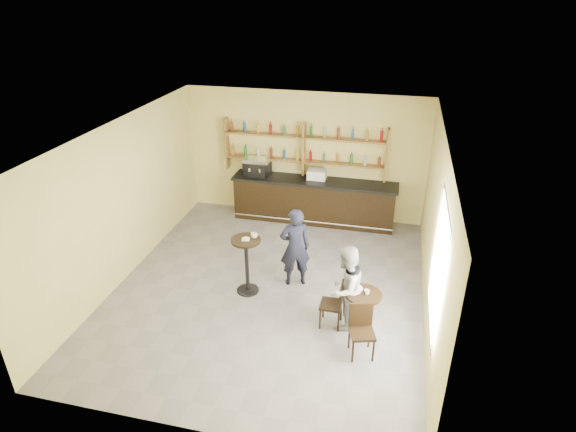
% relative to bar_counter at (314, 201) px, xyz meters
% --- Properties ---
extents(floor, '(7.00, 7.00, 0.00)m').
position_rel_bar_counter_xyz_m(floor, '(-0.32, -3.15, -0.55)').
color(floor, slate).
rests_on(floor, ground).
extents(ceiling, '(7.00, 7.00, 0.00)m').
position_rel_bar_counter_xyz_m(ceiling, '(-0.32, -3.15, 2.65)').
color(ceiling, white).
rests_on(ceiling, wall_back).
extents(wall_back, '(7.00, 0.00, 7.00)m').
position_rel_bar_counter_xyz_m(wall_back, '(-0.32, 0.35, 1.05)').
color(wall_back, '#DFD47F').
rests_on(wall_back, floor).
extents(wall_front, '(7.00, 0.00, 7.00)m').
position_rel_bar_counter_xyz_m(wall_front, '(-0.32, -6.65, 1.05)').
color(wall_front, '#DFD47F').
rests_on(wall_front, floor).
extents(wall_left, '(0.00, 7.00, 7.00)m').
position_rel_bar_counter_xyz_m(wall_left, '(-3.32, -3.15, 1.05)').
color(wall_left, '#DFD47F').
rests_on(wall_left, floor).
extents(wall_right, '(0.00, 7.00, 7.00)m').
position_rel_bar_counter_xyz_m(wall_right, '(2.68, -3.15, 1.05)').
color(wall_right, '#DFD47F').
rests_on(wall_right, floor).
extents(window_pane, '(0.00, 2.00, 2.00)m').
position_rel_bar_counter_xyz_m(window_pane, '(2.67, -4.35, 1.15)').
color(window_pane, white).
rests_on(window_pane, wall_right).
extents(window_frame, '(0.04, 1.70, 2.10)m').
position_rel_bar_counter_xyz_m(window_frame, '(2.67, -4.35, 1.15)').
color(window_frame, black).
rests_on(window_frame, wall_right).
extents(shelf_unit, '(4.00, 0.26, 1.40)m').
position_rel_bar_counter_xyz_m(shelf_unit, '(-0.32, 0.22, 1.26)').
color(shelf_unit, brown).
rests_on(shelf_unit, wall_back).
extents(liquor_bottles, '(3.68, 0.10, 1.00)m').
position_rel_bar_counter_xyz_m(liquor_bottles, '(-0.32, 0.22, 1.43)').
color(liquor_bottles, '#8C5919').
rests_on(liquor_bottles, shelf_unit).
extents(bar_counter, '(4.09, 0.80, 1.11)m').
position_rel_bar_counter_xyz_m(bar_counter, '(0.00, 0.00, 0.00)').
color(bar_counter, black).
rests_on(bar_counter, floor).
extents(espresso_machine, '(0.69, 0.51, 0.45)m').
position_rel_bar_counter_xyz_m(espresso_machine, '(-1.47, 0.00, 0.78)').
color(espresso_machine, black).
rests_on(espresso_machine, bar_counter).
extents(pastry_case, '(0.49, 0.40, 0.28)m').
position_rel_bar_counter_xyz_m(pastry_case, '(0.06, 0.00, 0.69)').
color(pastry_case, silver).
rests_on(pastry_case, bar_counter).
extents(pedestal_table, '(0.73, 0.73, 1.17)m').
position_rel_bar_counter_xyz_m(pedestal_table, '(-0.71, -3.34, 0.03)').
color(pedestal_table, black).
rests_on(pedestal_table, floor).
extents(napkin, '(0.18, 0.18, 0.00)m').
position_rel_bar_counter_xyz_m(napkin, '(-0.71, -3.34, 0.62)').
color(napkin, white).
rests_on(napkin, pedestal_table).
extents(donut, '(0.14, 0.14, 0.04)m').
position_rel_bar_counter_xyz_m(donut, '(-0.70, -3.35, 0.64)').
color(donut, gold).
rests_on(donut, napkin).
extents(cup_pedestal, '(0.15, 0.15, 0.10)m').
position_rel_bar_counter_xyz_m(cup_pedestal, '(-0.57, -3.24, 0.67)').
color(cup_pedestal, white).
rests_on(cup_pedestal, pedestal_table).
extents(man_main, '(0.71, 0.59, 1.67)m').
position_rel_bar_counter_xyz_m(man_main, '(0.14, -2.85, 0.28)').
color(man_main, black).
rests_on(man_main, floor).
extents(cafe_table, '(0.64, 0.64, 0.79)m').
position_rel_bar_counter_xyz_m(cafe_table, '(1.60, -4.03, -0.16)').
color(cafe_table, black).
rests_on(cafe_table, floor).
extents(cup_cafe, '(0.10, 0.10, 0.08)m').
position_rel_bar_counter_xyz_m(cup_cafe, '(1.65, -4.03, 0.28)').
color(cup_cafe, white).
rests_on(cup_cafe, cafe_table).
extents(chair_west, '(0.39, 0.39, 0.89)m').
position_rel_bar_counter_xyz_m(chair_west, '(1.05, -3.98, -0.11)').
color(chair_west, black).
rests_on(chair_west, floor).
extents(chair_south, '(0.49, 0.49, 0.91)m').
position_rel_bar_counter_xyz_m(chair_south, '(1.65, -4.63, -0.10)').
color(chair_south, black).
rests_on(chair_south, floor).
extents(patron_second, '(0.89, 0.96, 1.59)m').
position_rel_bar_counter_xyz_m(patron_second, '(1.27, -3.94, 0.24)').
color(patron_second, '#949599').
rests_on(patron_second, floor).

